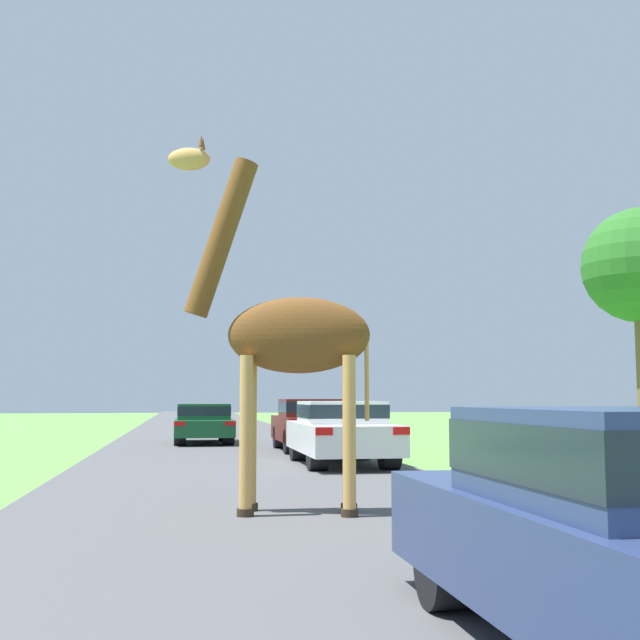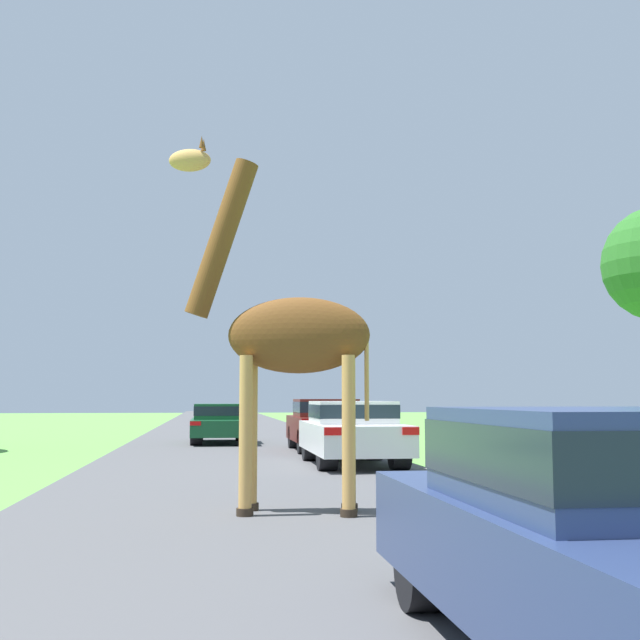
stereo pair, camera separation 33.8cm
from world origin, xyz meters
TOP-DOWN VIEW (x-y plane):
  - road at (0.00, 30.00)m, footprint 7.14×120.00m
  - giraffe_near_road at (0.03, 10.66)m, footprint 2.68×0.94m
  - car_lead_maroon at (1.33, 4.60)m, footprint 1.84×4.42m
  - car_queue_right at (-0.61, 26.75)m, footprint 1.83×4.18m
  - car_queue_left at (2.15, 17.77)m, footprint 1.85×4.39m
  - car_far_ahead at (2.24, 22.53)m, footprint 1.79×4.16m

SIDE VIEW (x-z plane):
  - road at x=0.00m, z-range 0.00..0.00m
  - car_queue_right at x=-0.61m, z-range 0.05..1.31m
  - car_lead_maroon at x=1.33m, z-range 0.04..1.43m
  - car_queue_left at x=2.15m, z-range 0.06..1.43m
  - car_far_ahead at x=2.24m, z-range 0.05..1.47m
  - giraffe_near_road at x=0.03m, z-range -0.16..4.73m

